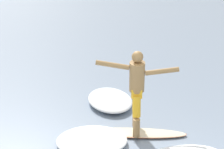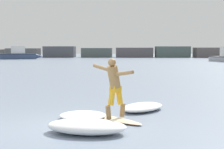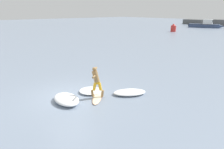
{
  "view_description": "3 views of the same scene",
  "coord_description": "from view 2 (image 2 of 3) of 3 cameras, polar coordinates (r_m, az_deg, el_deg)",
  "views": [
    {
      "loc": [
        -3.45,
        -3.76,
        3.01
      ],
      "look_at": [
        1.36,
        1.81,
        0.99
      ],
      "focal_mm": 60.0,
      "sensor_mm": 36.0,
      "label": 1
    },
    {
      "loc": [
        1.74,
        -8.86,
        1.96
      ],
      "look_at": [
        1.05,
        1.91,
        1.16
      ],
      "focal_mm": 60.0,
      "sensor_mm": 36.0,
      "label": 2
    },
    {
      "loc": [
        9.67,
        -5.46,
        4.41
      ],
      "look_at": [
        1.56,
        1.64,
        1.22
      ],
      "focal_mm": 35.0,
      "sensor_mm": 36.0,
      "label": 3
    }
  ],
  "objects": [
    {
      "name": "fishing_boat_near_jetty",
      "position": [
        62.86,
        -14.54,
        2.92
      ],
      "size": [
        8.53,
        4.29,
        3.01
      ],
      "color": "#35466A",
      "rests_on": "ground"
    },
    {
      "name": "rock_jetty_breakwater",
      "position": [
        70.94,
        1.07,
        3.39
      ],
      "size": [
        56.74,
        5.09,
        2.09
      ],
      "color": "#515353",
      "rests_on": "ground"
    },
    {
      "name": "wave_foam_at_nose",
      "position": [
        10.28,
        -4.47,
        -6.24
      ],
      "size": [
        1.61,
        1.59,
        0.19
      ],
      "color": "white",
      "rests_on": "ground"
    },
    {
      "name": "wave_foam_at_tail",
      "position": [
        8.57,
        -3.88,
        -7.89
      ],
      "size": [
        2.0,
        1.4,
        0.32
      ],
      "color": "white",
      "rests_on": "ground"
    },
    {
      "name": "ground_plane",
      "position": [
        9.24,
        -7.36,
        -8.05
      ],
      "size": [
        200.0,
        200.0,
        0.0
      ],
      "primitive_type": "plane",
      "color": "gray"
    },
    {
      "name": "surfer",
      "position": [
        9.83,
        0.33,
        -1.4
      ],
      "size": [
        1.16,
        1.1,
        1.59
      ],
      "color": "#9A7343",
      "rests_on": "surfboard"
    },
    {
      "name": "surfboard",
      "position": [
        10.03,
        0.41,
        -6.83
      ],
      "size": [
        1.72,
        1.72,
        0.21
      ],
      "color": "beige",
      "rests_on": "ground"
    },
    {
      "name": "wave_foam_beside",
      "position": [
        11.58,
        4.64,
        -4.96
      ],
      "size": [
        1.78,
        2.04,
        0.23
      ],
      "color": "white",
      "rests_on": "ground"
    }
  ]
}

